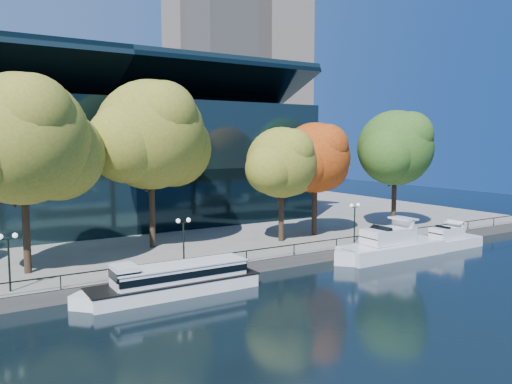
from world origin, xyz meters
TOP-DOWN VIEW (x-y plane):
  - ground at (0.00, 0.00)m, footprint 160.00×160.00m
  - promenade at (0.00, 36.38)m, footprint 90.00×67.08m
  - railing at (0.00, 3.25)m, footprint 88.20×0.08m
  - convention_building at (-4.00, 31.79)m, footprint 50.00×24.57m
  - office_tower at (28.00, 55.00)m, footprint 22.50×22.50m
  - tour_boat at (-7.71, 1.05)m, footprint 13.95×3.11m
  - cruiser_near at (14.67, 1.03)m, footprint 12.99×3.35m
  - cruiser_far at (22.93, 0.72)m, footprint 8.93×2.47m
  - tree_1 at (-16.14, 9.06)m, footprint 12.59×10.32m
  - tree_2 at (-4.48, 13.16)m, footprint 13.03×10.69m
  - tree_3 at (7.81, 9.13)m, footprint 9.02×7.40m
  - tree_4 at (12.81, 10.00)m, footprint 9.53×7.82m
  - tree_5 at (23.62, 8.58)m, footprint 11.00×9.02m
  - lamp_0 at (-18.04, 4.50)m, footprint 1.26×0.36m
  - lamp_1 at (-5.20, 4.50)m, footprint 1.26×0.36m
  - lamp_2 at (13.42, 4.50)m, footprint 1.26×0.36m

SIDE VIEW (x-z plane):
  - ground at x=0.00m, z-range 0.00..0.00m
  - promenade at x=0.00m, z-range 0.00..1.00m
  - cruiser_far at x=22.93m, z-range -0.53..2.38m
  - tour_boat at x=-7.71m, z-range -0.20..2.45m
  - cruiser_near at x=14.67m, z-range -0.71..3.05m
  - railing at x=0.00m, z-range 1.44..2.43m
  - lamp_0 at x=-18.04m, z-range 1.97..6.00m
  - lamp_1 at x=-5.20m, z-range 1.97..6.00m
  - lamp_2 at x=13.42m, z-range 1.97..6.00m
  - convention_building at x=-4.00m, z-range -2.21..19.22m
  - tree_3 at x=7.81m, z-range 3.08..14.77m
  - tree_4 at x=12.81m, z-range 3.16..15.44m
  - tree_5 at x=23.62m, z-range 3.34..17.21m
  - tree_1 at x=-16.14m, z-range 3.47..18.92m
  - tree_2 at x=-4.48m, z-range 3.59..19.65m
  - office_tower at x=28.00m, z-range 0.07..65.97m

